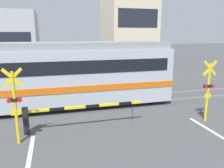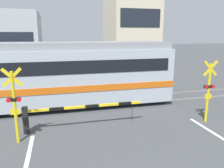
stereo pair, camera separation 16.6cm
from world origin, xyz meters
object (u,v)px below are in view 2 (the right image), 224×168
(crossing_barrier_far, at_px, (125,78))
(pedestrian, at_px, (92,73))
(crossing_barrier_near, at_px, (62,112))
(crossing_signal_left, at_px, (14,103))
(crossing_signal_right, at_px, (209,89))

(crossing_barrier_far, distance_m, pedestrian, 2.92)
(crossing_barrier_near, relative_size, crossing_signal_left, 1.78)
(crossing_barrier_far, height_order, crossing_signal_right, crossing_signal_right)
(pedestrian, bearing_deg, crossing_barrier_far, -43.42)
(crossing_barrier_near, distance_m, crossing_signal_right, 6.34)
(crossing_barrier_far, bearing_deg, crossing_signal_right, -76.83)
(crossing_barrier_far, distance_m, crossing_signal_right, 7.12)
(crossing_barrier_far, bearing_deg, pedestrian, 136.58)
(pedestrian, bearing_deg, crossing_barrier_near, -107.12)
(crossing_barrier_near, height_order, crossing_signal_right, crossing_signal_right)
(crossing_signal_right, bearing_deg, pedestrian, 112.76)
(crossing_signal_left, distance_m, pedestrian, 9.83)
(crossing_barrier_near, bearing_deg, crossing_signal_right, -6.60)
(crossing_signal_right, xyz_separation_m, pedestrian, (-3.73, 8.90, -0.60))
(crossing_signal_left, height_order, pedestrian, crossing_signal_left)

